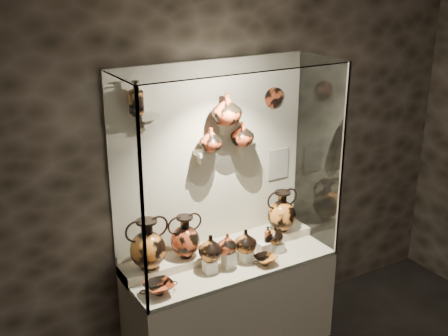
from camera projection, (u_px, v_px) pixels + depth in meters
The scene contains 36 objects.
wall_back at pixel (210, 160), 4.49m from camera, with size 5.00×0.02×3.20m, color #2C251B.
plinth at pixel (230, 308), 4.64m from camera, with size 1.70×0.60×0.80m, color beige.
front_tier at pixel (231, 263), 4.49m from camera, with size 1.68×0.58×0.03m, color beige.
rear_tier at pixel (220, 250), 4.62m from camera, with size 1.70×0.25×0.10m, color beige.
back_panel at pixel (211, 160), 4.48m from camera, with size 1.70×0.03×1.60m, color beige.
glass_front at pixel (253, 184), 3.99m from camera, with size 1.70×0.01×1.60m, color white.
glass_left at pixel (125, 194), 3.82m from camera, with size 0.01×0.60×1.60m, color white.
glass_right at pixel (319, 154), 4.63m from camera, with size 0.01×0.60×1.60m, color white.
glass_top at pixel (232, 66), 3.95m from camera, with size 1.70×0.60×0.01m, color white.
frame_post_left at pixel (142, 208), 3.59m from camera, with size 0.02×0.02×1.60m, color gray.
frame_post_right at pixel (342, 164), 4.39m from camera, with size 0.02×0.02×1.60m, color gray.
pedestal_a at pixel (210, 266), 4.33m from camera, with size 0.09×0.09×0.10m, color white.
pedestal_b at pixel (229, 259), 4.40m from camera, with size 0.09×0.09×0.13m, color white.
pedestal_c at pixel (247, 256), 4.49m from camera, with size 0.09×0.09×0.09m, color white.
pedestal_d at pixel (263, 249), 4.56m from camera, with size 0.09×0.09×0.12m, color white.
pedestal_e at pixel (277, 247), 4.64m from camera, with size 0.09×0.09×0.08m, color white.
bracket_ul at pixel (148, 116), 4.00m from camera, with size 0.14×0.12×0.04m, color beige.
bracket_ca at pixel (204, 153), 4.34m from camera, with size 0.14×0.12×0.04m, color beige.
bracket_cb at pixel (226, 124), 4.37m from camera, with size 0.10×0.12×0.04m, color beige.
bracket_cc at pixel (245, 145), 4.52m from camera, with size 0.14×0.12×0.04m, color beige.
amphora_left at pixel (148, 244), 4.19m from camera, with size 0.32×0.32×0.40m, color #C76F26, non-canonical shape.
amphora_mid at pixel (185, 236), 4.37m from camera, with size 0.28×0.28×0.35m, color #BA4320, non-canonical shape.
amphora_right at pixel (282, 211), 4.80m from camera, with size 0.29×0.29×0.37m, color #C76F26, non-canonical shape.
jug_a at pixel (210, 247), 4.30m from camera, with size 0.19×0.19×0.20m, color #C76F26.
jug_b at pixel (227, 244), 4.33m from camera, with size 0.16×0.16×0.16m, color #BA4320.
jug_c at pixel (245, 241), 4.43m from camera, with size 0.18×0.18×0.19m, color #C76F26.
jug_e at pixel (274, 235), 4.60m from camera, with size 0.14×0.14×0.15m, color #C76F26.
lekythos_small at pixel (268, 233), 4.53m from camera, with size 0.07×0.07×0.15m, color #BA4320, non-canonical shape.
kylix_left at pixel (159, 287), 4.03m from camera, with size 0.27×0.23×0.11m, color #BA4320, non-canonical shape.
kylix_right at pixel (265, 259), 4.43m from camera, with size 0.22×0.19×0.09m, color #C76F26, non-canonical shape.
lekythos_tall at pixel (136, 96), 3.91m from camera, with size 0.11×0.11×0.27m, color #C76F26, non-canonical shape.
ovoid_vase_a at pixel (211, 139), 4.29m from camera, with size 0.18×0.18×0.19m, color #BA4320.
ovoid_vase_b at pixel (227, 109), 4.25m from camera, with size 0.23×0.23×0.24m, color #BA4320.
ovoid_vase_c at pixel (242, 134), 4.42m from camera, with size 0.19×0.19×0.20m, color #BA4320.
wall_plate at pixel (274, 98), 4.58m from camera, with size 0.17×0.17×0.02m, color #AE4422.
info_placard at pixel (278, 164), 4.83m from camera, with size 0.20×0.01×0.27m, color beige.
Camera 1 is at (-2.06, -1.21, 3.07)m, focal length 45.00 mm.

